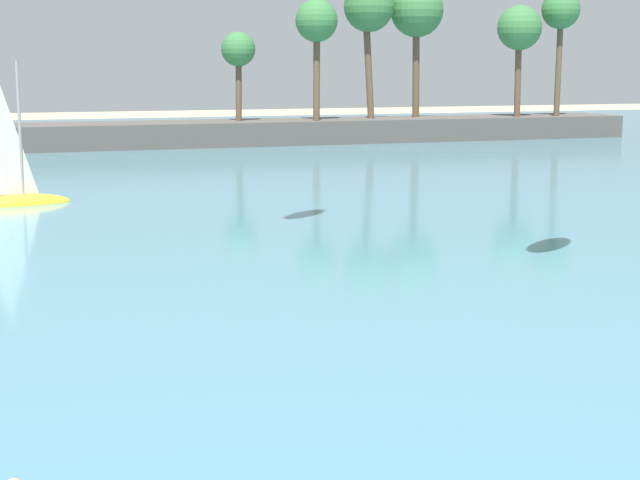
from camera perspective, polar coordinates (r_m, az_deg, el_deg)
name	(u,v)px	position (r m, az deg, el deg)	size (l,w,h in m)	color
sea	(38,165)	(62.00, -15.66, 4.09)	(220.00, 102.47, 0.06)	teal
palm_headland	(30,95)	(72.92, -16.11, 7.90)	(93.29, 6.31, 12.19)	#514C47
sailboat_near_shore	(15,191)	(44.47, -16.88, 2.67)	(4.62, 2.09, 6.46)	yellow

